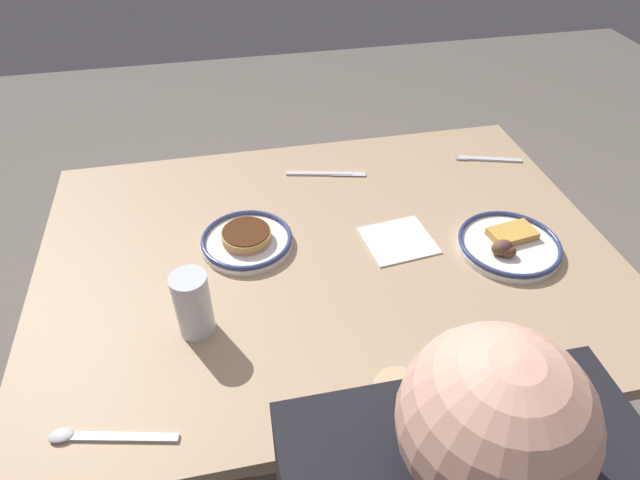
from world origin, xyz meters
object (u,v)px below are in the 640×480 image
(butter_knife, at_px, (326,174))
(tea_spoon, at_px, (96,436))
(plate_near_main, at_px, (247,240))
(paper_napkin, at_px, (399,242))
(plate_center_pancakes, at_px, (508,244))
(fork_near, at_px, (488,159))
(drinking_glass, at_px, (194,307))

(butter_knife, xyz_separation_m, tea_spoon, (0.52, 0.67, 0.00))
(plate_near_main, bearing_deg, paper_napkin, 169.75)
(plate_center_pancakes, xyz_separation_m, butter_knife, (0.33, -0.38, -0.01))
(fork_near, bearing_deg, tea_spoon, 33.64)
(butter_knife, bearing_deg, tea_spoon, 52.13)
(plate_near_main, distance_m, paper_napkin, 0.34)
(plate_near_main, relative_size, fork_near, 1.16)
(paper_napkin, distance_m, tea_spoon, 0.72)
(plate_near_main, bearing_deg, plate_center_pancakes, 166.78)
(drinking_glass, height_order, fork_near, drinking_glass)
(plate_center_pancakes, xyz_separation_m, paper_napkin, (0.23, -0.07, -0.01))
(plate_near_main, xyz_separation_m, butter_knife, (-0.23, -0.24, -0.01))
(paper_napkin, height_order, butter_knife, butter_knife)
(drinking_glass, xyz_separation_m, tea_spoon, (0.17, 0.19, -0.06))
(plate_center_pancakes, distance_m, drinking_glass, 0.69)
(tea_spoon, bearing_deg, butter_knife, -127.87)
(plate_center_pancakes, bearing_deg, fork_near, -108.67)
(plate_near_main, relative_size, butter_knife, 0.98)
(plate_near_main, relative_size, plate_center_pancakes, 0.91)
(fork_near, bearing_deg, plate_near_main, 18.08)
(drinking_glass, height_order, tea_spoon, drinking_glass)
(butter_knife, bearing_deg, drinking_glass, 53.37)
(plate_center_pancakes, bearing_deg, butter_knife, -48.59)
(drinking_glass, distance_m, paper_napkin, 0.49)
(plate_center_pancakes, height_order, tea_spoon, plate_center_pancakes)
(drinking_glass, height_order, butter_knife, drinking_glass)
(paper_napkin, bearing_deg, tea_spoon, 30.14)
(plate_center_pancakes, height_order, drinking_glass, drinking_glass)
(plate_near_main, relative_size, tea_spoon, 1.01)
(paper_napkin, relative_size, fork_near, 0.85)
(paper_napkin, distance_m, butter_knife, 0.32)
(butter_knife, bearing_deg, fork_near, 177.49)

